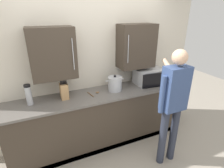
{
  "coord_description": "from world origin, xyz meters",
  "views": [
    {
      "loc": [
        -0.92,
        -1.55,
        2.19
      ],
      "look_at": [
        0.15,
        0.86,
        1.1
      ],
      "focal_mm": 28.61,
      "sensor_mm": 36.0,
      "label": 1
    }
  ],
  "objects_px": {
    "wooden_spoon": "(94,93)",
    "person_figure": "(173,100)",
    "microwave_oven": "(149,77)",
    "thermos_flask": "(29,95)",
    "stock_pot": "(115,84)",
    "knife_block": "(64,91)"
  },
  "relations": [
    {
      "from": "person_figure",
      "to": "thermos_flask",
      "type": "bearing_deg",
      "value": 154.28
    },
    {
      "from": "thermos_flask",
      "to": "stock_pot",
      "type": "xyz_separation_m",
      "value": [
        1.3,
        -0.05,
        -0.03
      ]
    },
    {
      "from": "microwave_oven",
      "to": "thermos_flask",
      "type": "height_order",
      "value": "thermos_flask"
    },
    {
      "from": "person_figure",
      "to": "knife_block",
      "type": "bearing_deg",
      "value": 146.81
    },
    {
      "from": "knife_block",
      "to": "thermos_flask",
      "type": "xyz_separation_m",
      "value": [
        -0.48,
        0.01,
        0.03
      ]
    },
    {
      "from": "knife_block",
      "to": "wooden_spoon",
      "type": "relative_size",
      "value": 1.69
    },
    {
      "from": "thermos_flask",
      "to": "stock_pot",
      "type": "height_order",
      "value": "thermos_flask"
    },
    {
      "from": "stock_pot",
      "to": "person_figure",
      "type": "height_order",
      "value": "person_figure"
    },
    {
      "from": "knife_block",
      "to": "person_figure",
      "type": "relative_size",
      "value": 0.18
    },
    {
      "from": "stock_pot",
      "to": "wooden_spoon",
      "type": "xyz_separation_m",
      "value": [
        -0.36,
        0.01,
        -0.11
      ]
    },
    {
      "from": "knife_block",
      "to": "microwave_oven",
      "type": "bearing_deg",
      "value": -0.88
    },
    {
      "from": "microwave_oven",
      "to": "thermos_flask",
      "type": "relative_size",
      "value": 1.72
    },
    {
      "from": "stock_pot",
      "to": "microwave_oven",
      "type": "bearing_deg",
      "value": 1.57
    },
    {
      "from": "stock_pot",
      "to": "knife_block",
      "type": "bearing_deg",
      "value": 177.08
    },
    {
      "from": "thermos_flask",
      "to": "person_figure",
      "type": "xyz_separation_m",
      "value": [
        1.8,
        -0.87,
        -0.05
      ]
    },
    {
      "from": "knife_block",
      "to": "thermos_flask",
      "type": "distance_m",
      "value": 0.48
    },
    {
      "from": "microwave_oven",
      "to": "stock_pot",
      "type": "bearing_deg",
      "value": -178.43
    },
    {
      "from": "stock_pot",
      "to": "wooden_spoon",
      "type": "bearing_deg",
      "value": 178.71
    },
    {
      "from": "thermos_flask",
      "to": "knife_block",
      "type": "bearing_deg",
      "value": -0.68
    },
    {
      "from": "thermos_flask",
      "to": "wooden_spoon",
      "type": "height_order",
      "value": "thermos_flask"
    },
    {
      "from": "thermos_flask",
      "to": "wooden_spoon",
      "type": "bearing_deg",
      "value": -2.39
    },
    {
      "from": "wooden_spoon",
      "to": "person_figure",
      "type": "bearing_deg",
      "value": -43.98
    }
  ]
}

